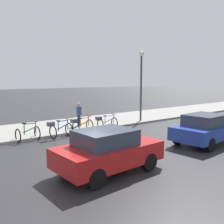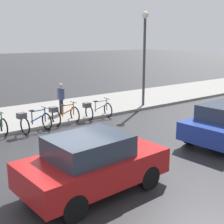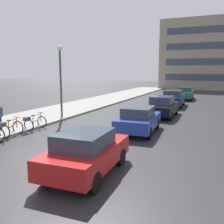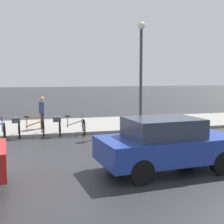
{
  "view_description": "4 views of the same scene",
  "coord_description": "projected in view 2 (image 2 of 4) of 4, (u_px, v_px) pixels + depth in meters",
  "views": [
    {
      "loc": [
        9.14,
        -5.62,
        3.24
      ],
      "look_at": [
        -1.15,
        2.23,
        1.5
      ],
      "focal_mm": 40.0,
      "sensor_mm": 36.0,
      "label": 1
    },
    {
      "loc": [
        8.56,
        -4.74,
        3.88
      ],
      "look_at": [
        -1.52,
        2.96,
        0.84
      ],
      "focal_mm": 50.0,
      "sensor_mm": 36.0,
      "label": 2
    },
    {
      "loc": [
        6.51,
        -7.71,
        3.53
      ],
      "look_at": [
        0.83,
        5.05,
        1.16
      ],
      "focal_mm": 40.0,
      "sensor_mm": 36.0,
      "label": 3
    },
    {
      "loc": [
        10.1,
        1.71,
        2.64
      ],
      "look_at": [
        0.44,
        4.44,
        1.49
      ],
      "focal_mm": 50.0,
      "sensor_mm": 36.0,
      "label": 4
    }
  ],
  "objects": [
    {
      "name": "bicycle_farthest",
      "position": [
        96.0,
        109.0,
        15.08
      ],
      "size": [
        0.81,
        1.42,
        0.98
      ],
      "color": "black",
      "rests_on": "ground"
    },
    {
      "name": "sidewalk_kerb",
      "position": [
        155.0,
        96.0,
        20.84
      ],
      "size": [
        4.8,
        60.0,
        0.14
      ],
      "primitive_type": "cube",
      "color": "gray",
      "rests_on": "ground"
    },
    {
      "name": "streetlamp",
      "position": [
        144.0,
        47.0,
        16.98
      ],
      "size": [
        0.38,
        0.38,
        5.23
      ],
      "color": "#424247",
      "rests_on": "ground"
    },
    {
      "name": "bicycle_third",
      "position": [
        63.0,
        114.0,
        14.13
      ],
      "size": [
        0.82,
        1.35,
        0.99
      ],
      "color": "black",
      "rests_on": "ground"
    },
    {
      "name": "pedestrian",
      "position": [
        61.0,
        98.0,
        15.57
      ],
      "size": [
        0.44,
        0.31,
        1.68
      ],
      "color": "#1E2333",
      "rests_on": "ground"
    },
    {
      "name": "ground_plane",
      "position": [
        69.0,
        158.0,
        10.32
      ],
      "size": [
        140.0,
        140.0,
        0.0
      ],
      "primitive_type": "plane",
      "color": "#28282B"
    },
    {
      "name": "bicycle_second",
      "position": [
        33.0,
        121.0,
        12.9
      ],
      "size": [
        0.88,
        1.41,
        1.01
      ],
      "color": "black",
      "rests_on": "ground"
    },
    {
      "name": "car_red",
      "position": [
        92.0,
        163.0,
        7.9
      ],
      "size": [
        2.04,
        3.84,
        1.52
      ],
      "color": "#AD1919",
      "rests_on": "ground"
    }
  ]
}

